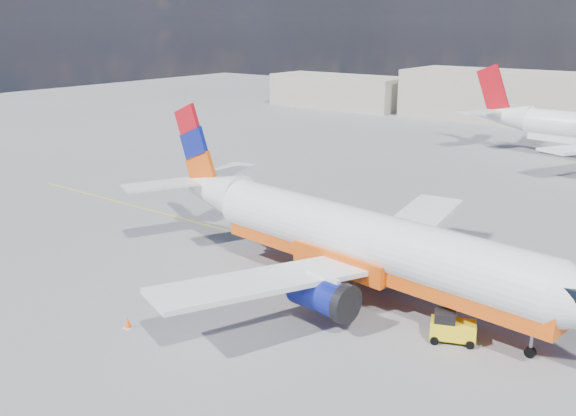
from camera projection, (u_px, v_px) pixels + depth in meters
The scene contains 6 objects.
ground at pixel (304, 270), 43.15m from camera, with size 240.00×240.00×0.00m, color slate.
taxi_line at pixel (329, 257), 45.43m from camera, with size 70.00×0.15×0.01m, color yellow.
terminal_annex at pixel (338, 91), 123.35m from camera, with size 26.00×10.00×6.00m, color #BAB3A0.
main_jet at pixel (354, 240), 38.61m from camera, with size 34.25×26.91×10.38m.
gse_tug at pixel (451, 327), 33.40m from camera, with size 2.62×2.19×1.65m.
traffic_cone at pixel (128, 323), 34.95m from camera, with size 0.44×0.44×0.62m.
Camera 1 is at (23.82, -32.43, 16.18)m, focal length 40.00 mm.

